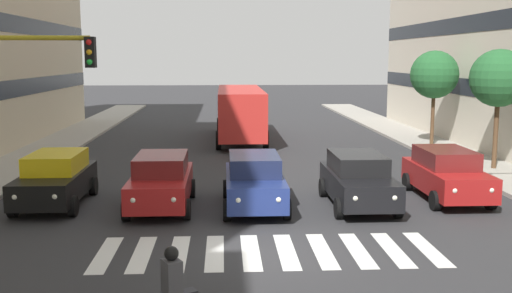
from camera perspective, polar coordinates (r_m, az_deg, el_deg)
The scene contains 11 objects.
ground_plane at distance 15.17m, azimuth 1.22°, elevation -10.02°, with size 180.00×180.00×0.00m, color #2D2D30.
crosswalk_markings at distance 15.17m, azimuth 1.22°, elevation -10.01°, with size 8.55×2.80×0.01m.
car_0 at distance 21.39m, azimuth 17.75°, elevation -2.49°, with size 2.02×4.44×1.72m.
car_1 at distance 19.69m, azimuth 9.72°, elevation -3.14°, with size 2.02×4.44×1.72m.
car_2 at distance 19.20m, azimuth -0.16°, elevation -3.31°, with size 2.02×4.44×1.72m.
car_3 at distance 19.43m, azimuth -9.06°, elevation -3.27°, with size 2.02×4.44×1.72m.
car_4 at distance 20.63m, azimuth -18.61°, elevation -2.93°, with size 2.02×4.44×1.72m.
bus_behind_traffic at distance 34.90m, azimuth -1.53°, elevation 3.66°, with size 2.78×10.50×3.00m.
street_lamp_right at distance 22.84m, azimuth -23.24°, elevation 7.87°, with size 3.09×0.28×7.69m.
street_tree_1 at distance 26.96m, azimuth 22.22°, elevation 6.04°, with size 2.42×2.42×5.03m.
street_tree_2 at distance 33.24m, azimuth 16.71°, elevation 6.58°, with size 2.55×2.55×5.04m.
Camera 1 is at (1.10, 14.34, 4.83)m, focal length 41.81 mm.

